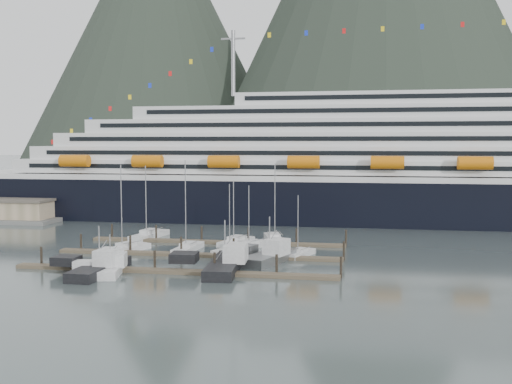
% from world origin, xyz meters
% --- Properties ---
extents(ground, '(1600.00, 1600.00, 0.00)m').
position_xyz_m(ground, '(0.00, 0.00, 0.00)').
color(ground, '#485554').
rests_on(ground, ground).
extents(mountains, '(870.00, 440.00, 420.00)m').
position_xyz_m(mountains, '(52.48, 588.54, 163.40)').
color(mountains, black).
rests_on(mountains, ground).
extents(cruise_ship, '(210.00, 30.40, 50.30)m').
position_xyz_m(cruise_ship, '(30.03, 54.94, 12.04)').
color(cruise_ship, black).
rests_on(cruise_ship, ground).
extents(dock_near, '(48.18, 2.28, 3.20)m').
position_xyz_m(dock_near, '(-4.93, -9.95, 0.31)').
color(dock_near, '#483B2E').
rests_on(dock_near, ground).
extents(dock_mid, '(48.18, 2.28, 3.20)m').
position_xyz_m(dock_mid, '(-4.93, 3.05, 0.31)').
color(dock_mid, '#483B2E').
rests_on(dock_mid, ground).
extents(dock_far, '(48.18, 2.28, 3.20)m').
position_xyz_m(dock_far, '(-4.93, 16.05, 0.31)').
color(dock_far, '#483B2E').
rests_on(dock_far, ground).
extents(sailboat_a, '(6.47, 9.41, 15.45)m').
position_xyz_m(sailboat_a, '(-18.21, 5.22, 0.44)').
color(sailboat_a, '#B6B6B6').
rests_on(sailboat_a, ground).
extents(sailboat_b, '(3.23, 10.20, 16.24)m').
position_xyz_m(sailboat_b, '(-7.82, 7.45, 0.44)').
color(sailboat_b, '#B6B6B6').
rests_on(sailboat_b, ground).
extents(sailboat_c, '(5.88, 9.00, 11.64)m').
position_xyz_m(sailboat_c, '(2.51, 12.33, 0.40)').
color(sailboat_c, '#B6B6B6').
rests_on(sailboat_c, ground).
extents(sailboat_d, '(5.89, 9.99, 12.14)m').
position_xyz_m(sailboat_d, '(0.06, 7.80, 0.39)').
color(sailboat_d, '#B6B6B6').
rests_on(sailboat_d, ground).
extents(sailboat_e, '(4.89, 11.50, 14.81)m').
position_xyz_m(sailboat_e, '(-19.44, 19.99, 0.44)').
color(sailboat_e, '#B6B6B6').
rests_on(sailboat_e, ground).
extents(sailboat_f, '(5.53, 9.95, 12.37)m').
position_xyz_m(sailboat_f, '(-0.93, 15.22, 0.42)').
color(sailboat_f, '#B6B6B6').
rests_on(sailboat_f, ground).
extents(sailboat_g, '(5.55, 11.12, 15.34)m').
position_xyz_m(sailboat_g, '(5.41, 19.99, 0.43)').
color(sailboat_g, '#B6B6B6').
rests_on(sailboat_g, ground).
extents(sailboat_h, '(4.85, 7.99, 10.53)m').
position_xyz_m(sailboat_h, '(11.78, 5.95, 0.39)').
color(sailboat_h, '#B6B6B6').
rests_on(sailboat_h, ground).
extents(trawler_a, '(9.96, 13.83, 7.57)m').
position_xyz_m(trawler_a, '(-15.29, -12.11, 0.95)').
color(trawler_a, black).
rests_on(trawler_a, ground).
extents(trawler_b, '(7.88, 10.11, 6.23)m').
position_xyz_m(trawler_b, '(-13.68, -11.94, 0.83)').
color(trawler_b, '#B6B6B6').
rests_on(trawler_b, ground).
extents(trawler_c, '(11.52, 16.28, 8.23)m').
position_xyz_m(trawler_c, '(1.87, -6.89, 1.00)').
color(trawler_c, black).
rests_on(trawler_c, ground).
extents(trawler_e, '(10.57, 12.84, 7.97)m').
position_xyz_m(trawler_e, '(7.45, 0.23, 0.98)').
color(trawler_e, gray).
rests_on(trawler_e, ground).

